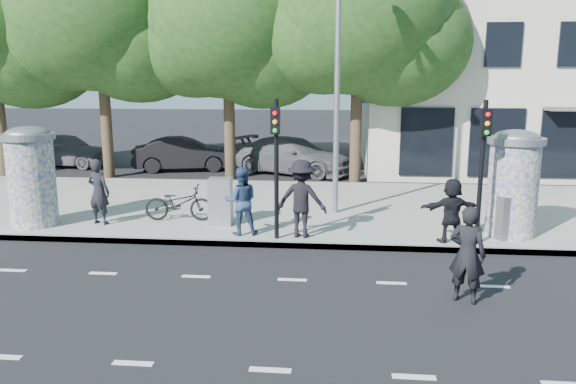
# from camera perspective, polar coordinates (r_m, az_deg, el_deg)

# --- Properties ---
(ground) EXTENTS (120.00, 120.00, 0.00)m
(ground) POSITION_cam_1_polar(r_m,az_deg,el_deg) (10.28, -0.25, -11.66)
(ground) COLOR black
(ground) RESTS_ON ground
(sidewalk) EXTENTS (40.00, 8.00, 0.15)m
(sidewalk) POSITION_cam_1_polar(r_m,az_deg,el_deg) (17.38, 2.18, -1.61)
(sidewalk) COLOR gray
(sidewalk) RESTS_ON ground
(curb) EXTENTS (40.00, 0.10, 0.16)m
(curb) POSITION_cam_1_polar(r_m,az_deg,el_deg) (13.58, 1.23, -5.44)
(curb) COLOR slate
(curb) RESTS_ON ground
(lane_dash_near) EXTENTS (32.00, 0.12, 0.01)m
(lane_dash_near) POSITION_cam_1_polar(r_m,az_deg,el_deg) (8.32, -1.82, -17.63)
(lane_dash_near) COLOR silver
(lane_dash_near) RESTS_ON ground
(lane_dash_far) EXTENTS (32.00, 0.12, 0.01)m
(lane_dash_far) POSITION_cam_1_polar(r_m,az_deg,el_deg) (11.57, 0.44, -8.91)
(lane_dash_far) COLOR silver
(lane_dash_far) RESTS_ON ground
(ad_column_left) EXTENTS (1.36, 1.36, 2.65)m
(ad_column_left) POSITION_cam_1_polar(r_m,az_deg,el_deg) (16.29, -24.63, 1.67)
(ad_column_left) COLOR beige
(ad_column_left) RESTS_ON sidewalk
(ad_column_right) EXTENTS (1.36, 1.36, 2.65)m
(ad_column_right) POSITION_cam_1_polar(r_m,az_deg,el_deg) (14.94, 21.92, 1.07)
(ad_column_right) COLOR beige
(ad_column_right) RESTS_ON sidewalk
(traffic_pole_near) EXTENTS (0.22, 0.31, 3.40)m
(traffic_pole_near) POSITION_cam_1_polar(r_m,az_deg,el_deg) (13.40, -1.22, 3.78)
(traffic_pole_near) COLOR black
(traffic_pole_near) RESTS_ON sidewalk
(traffic_pole_far) EXTENTS (0.22, 0.31, 3.40)m
(traffic_pole_far) POSITION_cam_1_polar(r_m,az_deg,el_deg) (13.71, 19.17, 3.31)
(traffic_pole_far) COLOR black
(traffic_pole_far) RESTS_ON sidewalk
(street_lamp) EXTENTS (0.25, 0.93, 8.00)m
(street_lamp) POSITION_cam_1_polar(r_m,az_deg,el_deg) (16.04, 5.08, 14.23)
(street_lamp) COLOR slate
(street_lamp) RESTS_ON sidewalk
(tree_mid_left) EXTENTS (7.20, 7.20, 9.57)m
(tree_mid_left) POSITION_cam_1_polar(r_m,az_deg,el_deg) (23.96, -18.65, 16.92)
(tree_mid_left) COLOR #38281C
(tree_mid_left) RESTS_ON ground
(tree_near_left) EXTENTS (6.80, 6.80, 8.97)m
(tree_near_left) POSITION_cam_1_polar(r_m,az_deg,el_deg) (22.62, -6.18, 16.68)
(tree_near_left) COLOR #38281C
(tree_near_left) RESTS_ON ground
(tree_center) EXTENTS (7.00, 7.00, 9.30)m
(tree_center) POSITION_cam_1_polar(r_m,az_deg,el_deg) (21.81, 7.20, 17.50)
(tree_center) COLOR #38281C
(tree_center) RESTS_ON ground
(building) EXTENTS (20.30, 15.85, 12.00)m
(building) POSITION_cam_1_polar(r_m,az_deg,el_deg) (31.45, 26.85, 13.99)
(building) COLOR beige
(building) RESTS_ON ground
(ped_b) EXTENTS (0.73, 0.58, 1.76)m
(ped_b) POSITION_cam_1_polar(r_m,az_deg,el_deg) (15.86, -18.67, 0.02)
(ped_b) COLOR black
(ped_b) RESTS_ON sidewalk
(ped_c) EXTENTS (0.94, 0.80, 1.71)m
(ped_c) POSITION_cam_1_polar(r_m,az_deg,el_deg) (14.09, -4.78, -0.92)
(ped_c) COLOR navy
(ped_c) RESTS_ON sidewalk
(ped_d) EXTENTS (1.35, 0.91, 1.93)m
(ped_d) POSITION_cam_1_polar(r_m,az_deg,el_deg) (13.80, 1.40, -0.68)
(ped_d) COLOR black
(ped_d) RESTS_ON sidewalk
(ped_f) EXTENTS (1.52, 0.80, 1.56)m
(ped_f) POSITION_cam_1_polar(r_m,az_deg,el_deg) (13.97, 16.27, -1.80)
(ped_f) COLOR black
(ped_f) RESTS_ON sidewalk
(man_road) EXTENTS (0.78, 0.67, 1.80)m
(man_road) POSITION_cam_1_polar(r_m,az_deg,el_deg) (10.74, 17.75, -6.06)
(man_road) COLOR black
(man_road) RESTS_ON ground
(bicycle) EXTENTS (0.79, 1.92, 0.99)m
(bicycle) POSITION_cam_1_polar(r_m,az_deg,el_deg) (15.75, -11.02, -1.10)
(bicycle) COLOR black
(bicycle) RESTS_ON sidewalk
(cabinet_left) EXTENTS (0.61, 0.45, 1.27)m
(cabinet_left) POSITION_cam_1_polar(r_m,az_deg,el_deg) (15.11, -6.87, -0.96)
(cabinet_left) COLOR gray
(cabinet_left) RESTS_ON sidewalk
(cabinet_right) EXTENTS (0.62, 0.54, 1.08)m
(cabinet_right) POSITION_cam_1_polar(r_m,az_deg,el_deg) (14.71, 21.35, -2.42)
(cabinet_right) COLOR slate
(cabinet_right) RESTS_ON sidewalk
(car_left) EXTENTS (2.36, 4.71, 1.54)m
(car_left) POSITION_cam_1_polar(r_m,az_deg,el_deg) (27.70, -21.84, 4.01)
(car_left) COLOR #57595F
(car_left) RESTS_ON ground
(car_mid) EXTENTS (2.53, 4.64, 1.45)m
(car_mid) POSITION_cam_1_polar(r_m,az_deg,el_deg) (25.02, -10.46, 3.82)
(car_mid) COLOR black
(car_mid) RESTS_ON ground
(car_right) EXTENTS (4.11, 5.68, 1.53)m
(car_right) POSITION_cam_1_polar(r_m,az_deg,el_deg) (23.81, 0.47, 3.71)
(car_right) COLOR #515358
(car_right) RESTS_ON ground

